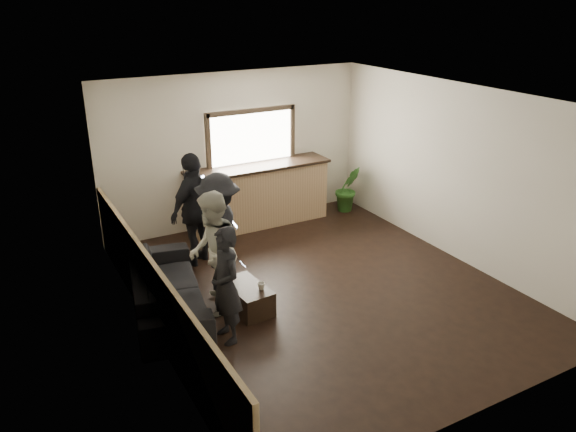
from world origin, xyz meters
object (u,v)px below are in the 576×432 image
sofa (167,288)px  cup_b (261,286)px  bar_counter (258,191)px  cup_a (229,279)px  person_c (219,231)px  person_a (226,285)px  potted_plant (348,189)px  person_b (213,254)px  coffee_table (247,297)px  person_d (195,209)px

sofa → cup_b: sofa is taller
bar_counter → cup_a: size_ratio=21.15×
bar_counter → person_c: (-1.52, -1.84, 0.22)m
bar_counter → person_a: size_ratio=1.79×
bar_counter → person_a: 3.78m
person_c → person_a: bearing=8.9°
potted_plant → person_b: size_ratio=0.54×
person_a → person_c: bearing=158.8°
bar_counter → person_c: bearing=-129.6°
cup_a → potted_plant: 4.15m
potted_plant → person_b: 4.36m
sofa → person_c: 1.12m
bar_counter → sofa: (-2.45, -2.17, -0.30)m
coffee_table → potted_plant: (3.34, 2.44, 0.28)m
person_c → coffee_table: bearing=30.6°
coffee_table → person_c: bearing=92.3°
cup_a → cup_b: 0.50m
bar_counter → person_c: bar_counter is taller
bar_counter → person_a: bearing=-122.0°
potted_plant → person_a: size_ratio=0.61×
cup_b → person_d: person_d is taller
bar_counter → person_d: bar_counter is taller
cup_b → person_d: bearing=96.2°
cup_a → potted_plant: size_ratio=0.14×
sofa → coffee_table: size_ratio=2.89×
cup_b → person_b: (-0.52, 0.38, 0.44)m
coffee_table → person_d: bearing=92.4°
person_a → person_d: bearing=167.1°
bar_counter → person_c: size_ratio=1.57×
sofa → coffee_table: 1.10m
sofa → cup_b: 1.29m
coffee_table → cup_b: (0.13, -0.18, 0.23)m
cup_a → sofa: bearing=160.9°
cup_a → person_b: size_ratio=0.08×
coffee_table → person_c: person_c is taller
sofa → person_d: (0.89, 1.22, 0.57)m
sofa → person_a: 1.20m
cup_a → person_b: 0.49m
person_b → person_d: (0.31, 1.52, 0.06)m
cup_a → potted_plant: (3.51, 2.22, 0.05)m
person_b → person_d: size_ratio=0.93×
cup_b → person_a: 0.82m
potted_plant → person_b: (-3.72, -2.24, 0.39)m
cup_b → bar_counter: bearing=64.6°
person_d → person_b: bearing=48.1°
person_c → potted_plant: bearing=143.8°
bar_counter → sofa: size_ratio=1.17×
bar_counter → cup_b: size_ratio=26.23×
bar_counter → person_a: bar_counter is taller
bar_counter → cup_a: (-1.66, -2.45, -0.24)m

